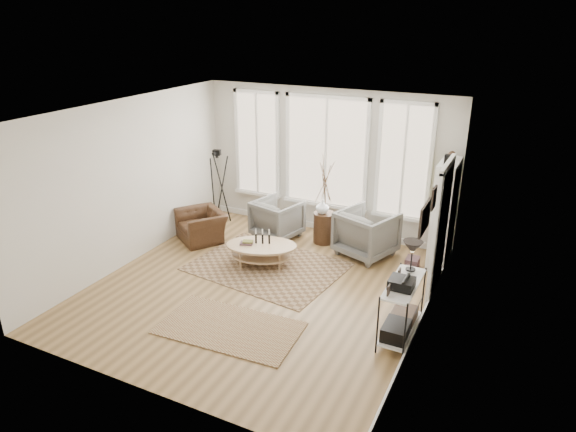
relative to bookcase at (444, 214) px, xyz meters
The scene contains 17 objects.
room 3.30m from the bookcase, 137.70° to the right, with size 5.50×5.54×2.90m.
bay_window 2.57m from the bookcase, 168.63° to the left, with size 4.14×0.12×2.24m.
door 1.10m from the bookcase, 82.91° to the right, with size 0.09×1.06×2.22m.
bookcase is the anchor object (origin of this frame).
low_shelf 2.56m from the bookcase, 91.28° to the right, with size 0.38×1.08×1.30m.
wall_art 2.66m from the bookcase, 86.75° to the right, with size 0.04×0.88×0.44m.
rug_main 3.24m from the bookcase, 150.85° to the right, with size 2.54×1.91×0.01m, color brown.
rug_runner 4.23m from the bookcase, 123.62° to the right, with size 2.00×1.11×0.01m, color brown.
coffee_table 3.27m from the bookcase, 152.57° to the right, with size 1.44×1.17×0.58m.
armchair_left 3.21m from the bookcase, behind, with size 0.83×0.85×0.77m, color slate.
armchair_right 1.42m from the bookcase, 169.00° to the right, with size 0.93×0.95×0.87m, color slate.
side_table 2.22m from the bookcase, behind, with size 0.41×0.41×1.72m.
vase 2.26m from the bookcase, behind, with size 0.25×0.25×0.27m, color silver.
accent_chair 4.59m from the bookcase, 166.87° to the right, with size 0.92×0.80×0.60m, color #3D2618.
tripod_camera 4.64m from the bookcase, behind, with size 0.56×0.56×1.59m.
book_stack_near 1.02m from the bookcase, 135.06° to the right, with size 0.22×0.28×0.18m, color brown.
book_stack_far 1.19m from the bookcase, 119.34° to the right, with size 0.17×0.21×0.14m, color brown.
Camera 1 is at (3.65, -6.44, 4.23)m, focal length 32.00 mm.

